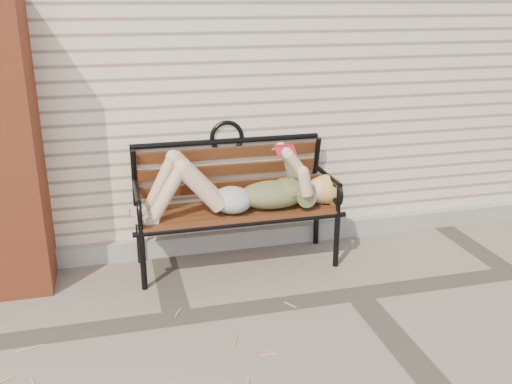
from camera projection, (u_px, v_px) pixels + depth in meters
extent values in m
plane|color=#76695B|center=(357.00, 294.00, 3.97)|extent=(80.00, 80.00, 0.00)
cube|color=beige|center=(252.00, 40.00, 6.22)|extent=(8.00, 4.00, 3.00)
cube|color=#9D998E|center=(310.00, 231.00, 4.84)|extent=(8.00, 0.10, 0.15)
cylinder|color=black|center=(143.00, 261.00, 3.97)|extent=(0.04, 0.04, 0.44)
cylinder|color=black|center=(139.00, 236.00, 4.37)|extent=(0.04, 0.04, 0.44)
cylinder|color=black|center=(337.00, 240.00, 4.31)|extent=(0.04, 0.04, 0.44)
cylinder|color=black|center=(316.00, 219.00, 4.72)|extent=(0.04, 0.04, 0.44)
cube|color=#612E19|center=(237.00, 211.00, 4.27)|extent=(1.49, 0.48, 0.03)
cylinder|color=black|center=(244.00, 224.00, 4.08)|extent=(1.56, 0.04, 0.04)
cylinder|color=black|center=(231.00, 204.00, 4.48)|extent=(1.56, 0.04, 0.04)
torus|color=black|center=(227.00, 137.00, 4.41)|extent=(0.27, 0.04, 0.27)
ellipsoid|color=#092F44|center=(273.00, 194.00, 4.27)|extent=(0.53, 0.30, 0.21)
ellipsoid|color=#092F44|center=(288.00, 189.00, 4.29)|extent=(0.25, 0.29, 0.16)
ellipsoid|color=#A0A1A5|center=(232.00, 200.00, 4.20)|extent=(0.29, 0.33, 0.19)
sphere|color=beige|center=(321.00, 190.00, 4.36)|extent=(0.22, 0.22, 0.22)
ellipsoid|color=#F1AB5A|center=(327.00, 189.00, 4.37)|extent=(0.24, 0.25, 0.22)
cube|color=#AF1426|center=(284.00, 146.00, 4.17)|extent=(0.14, 0.02, 0.02)
cube|color=white|center=(285.00, 151.00, 4.14)|extent=(0.14, 0.09, 0.05)
cube|color=white|center=(282.00, 148.00, 4.21)|extent=(0.14, 0.09, 0.05)
cube|color=#AF1426|center=(286.00, 150.00, 4.13)|extent=(0.15, 0.09, 0.05)
cube|color=#AF1426|center=(282.00, 147.00, 4.22)|extent=(0.15, 0.09, 0.05)
cylinder|color=tan|center=(290.00, 318.00, 3.67)|extent=(0.17, 0.04, 0.01)
cylinder|color=tan|center=(295.00, 302.00, 3.85)|extent=(0.12, 0.10, 0.01)
cylinder|color=tan|center=(251.00, 362.00, 3.23)|extent=(0.16, 0.08, 0.01)
cylinder|color=tan|center=(171.00, 345.00, 3.38)|extent=(0.05, 0.07, 0.01)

